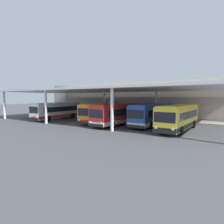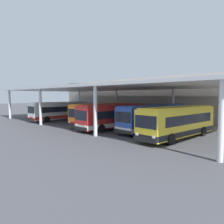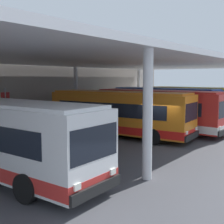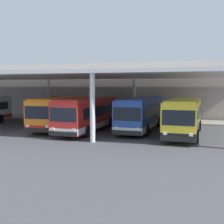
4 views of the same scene
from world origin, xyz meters
TOP-DOWN VIEW (x-y plane):
  - ground_plane at (0.00, 0.00)m, footprint 200.00×200.00m
  - platform_kerb at (0.00, 11.75)m, footprint 42.00×4.50m
  - station_building_facade at (0.00, 15.00)m, footprint 48.00×1.60m
  - canopy_shelter at (0.00, 5.50)m, footprint 40.00×17.00m
  - bus_second_bay at (0.41, 3.70)m, footprint 3.34×10.69m
  - bus_middle_bay at (3.93, 2.60)m, footprint 3.00×10.62m
  - bus_far_bay at (8.71, 4.47)m, footprint 3.10×10.65m
  - bus_departing at (12.81, 2.77)m, footprint 3.11×10.65m
  - bench_waiting at (-1.41, 11.82)m, footprint 1.80×0.45m
  - banner_sign at (-3.84, 10.94)m, footprint 0.70×0.12m

SIDE VIEW (x-z plane):
  - ground_plane at x=0.00m, z-range 0.00..0.00m
  - platform_kerb at x=0.00m, z-range 0.00..0.18m
  - bench_waiting at x=-1.41m, z-range 0.20..1.12m
  - bus_second_bay at x=0.41m, z-range 0.07..3.24m
  - bus_middle_bay at x=3.93m, z-range 0.07..3.24m
  - bus_far_bay at x=8.71m, z-range 0.07..3.24m
  - bus_departing at x=12.81m, z-range 0.07..3.24m
  - banner_sign at x=-3.84m, z-range 0.38..3.58m
  - station_building_facade at x=0.00m, z-range 0.00..7.48m
  - canopy_shelter at x=0.00m, z-range 2.54..8.09m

